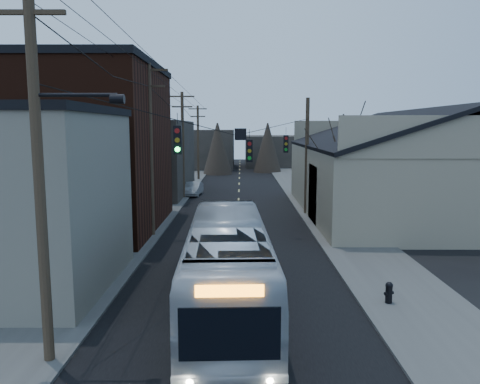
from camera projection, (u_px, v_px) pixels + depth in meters
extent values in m
cube|color=black|center=(238.00, 203.00, 39.50)|extent=(9.00, 110.00, 0.02)
cube|color=#474744|center=(162.00, 203.00, 39.51)|extent=(4.00, 110.00, 0.12)
cube|color=#474744|center=(315.00, 203.00, 39.47)|extent=(4.00, 110.00, 0.12)
cube|color=slate|center=(5.00, 202.00, 18.24)|extent=(8.00, 8.00, 7.00)
cube|color=black|center=(76.00, 150.00, 28.93)|extent=(10.00, 12.00, 10.00)
cube|color=#2D2A24|center=(140.00, 158.00, 44.99)|extent=(9.00, 14.00, 7.00)
cube|color=gray|center=(416.00, 181.00, 34.17)|extent=(16.00, 20.00, 5.00)
cube|color=black|center=(363.00, 129.00, 33.66)|extent=(8.16, 20.60, 2.86)
cube|color=black|center=(474.00, 129.00, 33.64)|extent=(8.16, 20.60, 2.86)
cube|color=#2D2A24|center=(202.00, 149.00, 73.77)|extent=(10.00, 12.00, 6.00)
cube|color=#2D2A24|center=(281.00, 151.00, 78.76)|extent=(12.00, 14.00, 5.00)
cone|color=black|center=(342.00, 173.00, 29.08)|extent=(0.40, 0.40, 7.20)
cylinder|color=#382B1E|center=(39.00, 172.00, 12.05)|extent=(0.28, 0.28, 10.50)
cylinder|color=#382B1E|center=(151.00, 152.00, 26.94)|extent=(0.28, 0.28, 10.00)
cube|color=#382B1E|center=(148.00, 70.00, 26.31)|extent=(2.20, 0.12, 0.12)
cylinder|color=#382B1E|center=(183.00, 146.00, 41.83)|extent=(0.28, 0.28, 9.50)
cube|color=#382B1E|center=(182.00, 96.00, 41.23)|extent=(2.20, 0.12, 0.12)
cylinder|color=#382B1E|center=(198.00, 143.00, 56.72)|extent=(0.28, 0.28, 9.00)
cube|color=#382B1E|center=(198.00, 109.00, 56.16)|extent=(2.20, 0.12, 0.12)
cylinder|color=#382B1E|center=(307.00, 157.00, 33.95)|extent=(0.28, 0.28, 8.50)
cube|color=black|center=(178.00, 140.00, 16.40)|extent=(0.28, 0.20, 1.00)
cube|color=black|center=(249.00, 151.00, 20.93)|extent=(0.28, 0.20, 1.00)
cube|color=black|center=(286.00, 144.00, 26.86)|extent=(0.28, 0.20, 1.00)
imported|color=silver|center=(228.00, 264.00, 16.46)|extent=(3.14, 11.75, 3.25)
imported|color=#929599|center=(193.00, 189.00, 44.18)|extent=(1.64, 3.93, 1.27)
cylinder|color=black|center=(389.00, 295.00, 16.80)|extent=(0.25, 0.25, 0.62)
sphere|color=black|center=(389.00, 285.00, 16.76)|extent=(0.27, 0.27, 0.27)
cylinder|color=black|center=(389.00, 293.00, 16.80)|extent=(0.38, 0.25, 0.12)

